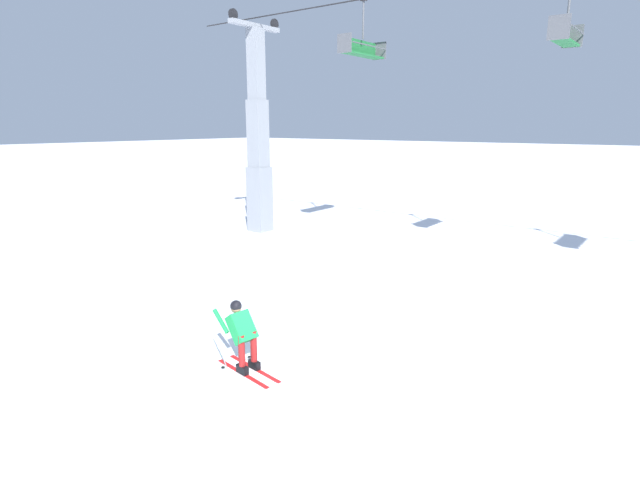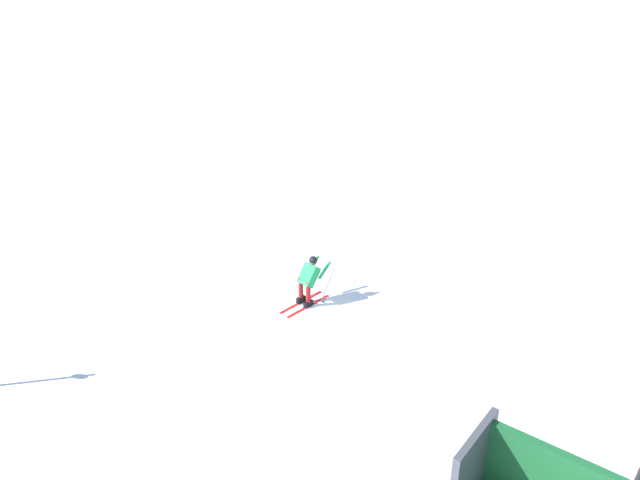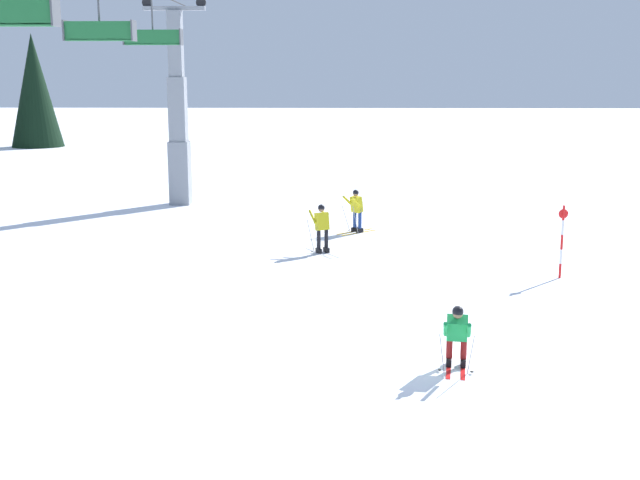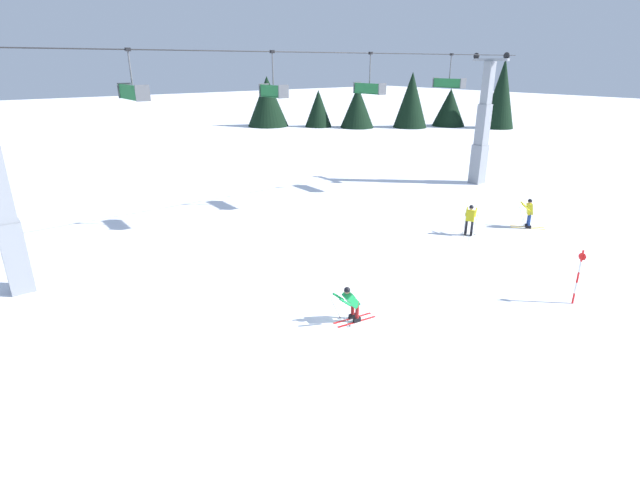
# 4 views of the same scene
# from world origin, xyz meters

# --- Properties ---
(ground_plane) EXTENTS (260.00, 260.00, 0.00)m
(ground_plane) POSITION_xyz_m (0.00, 0.00, 0.00)
(ground_plane) COLOR white
(skier_carving_main) EXTENTS (1.67, 0.77, 1.53)m
(skier_carving_main) POSITION_xyz_m (-1.28, -0.83, 0.80)
(skier_carving_main) COLOR red
(skier_carving_main) RESTS_ON ground_plane
(lift_tower_near) EXTENTS (0.85, 2.90, 9.28)m
(lift_tower_near) POSITION_xyz_m (-10.20, 9.04, 3.83)
(lift_tower_near) COLOR gray
(lift_tower_near) RESTS_ON ground_plane
(chairlift_seat_nearest) EXTENTS (0.61, 2.43, 2.01)m
(chairlift_seat_nearest) POSITION_xyz_m (-4.90, 9.04, 7.48)
(chairlift_seat_nearest) COLOR black
(chairlift_seat_second) EXTENTS (0.61, 1.87, 2.19)m
(chairlift_seat_second) POSITION_xyz_m (1.91, 9.04, 7.34)
(chairlift_seat_second) COLOR black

